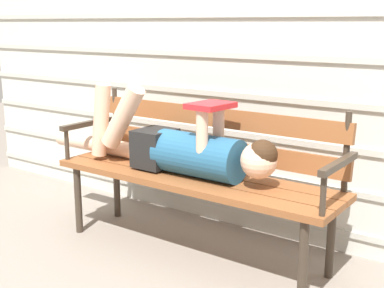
# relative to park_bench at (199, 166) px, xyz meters

# --- Properties ---
(ground_plane) EXTENTS (12.00, 12.00, 0.00)m
(ground_plane) POSITION_rel_park_bench_xyz_m (-0.00, -0.25, -0.51)
(ground_plane) COLOR gray
(house_siding) EXTENTS (4.95, 0.08, 2.21)m
(house_siding) POSITION_rel_park_bench_xyz_m (-0.00, 0.47, 0.60)
(house_siding) COLOR beige
(house_siding) RESTS_ON ground
(park_bench) EXTENTS (1.73, 0.46, 0.88)m
(park_bench) POSITION_rel_park_bench_xyz_m (0.00, 0.00, 0.00)
(park_bench) COLOR brown
(park_bench) RESTS_ON ground
(reclining_person) EXTENTS (1.68, 0.26, 0.50)m
(reclining_person) POSITION_rel_park_bench_xyz_m (-0.10, -0.07, 0.11)
(reclining_person) COLOR #23567A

